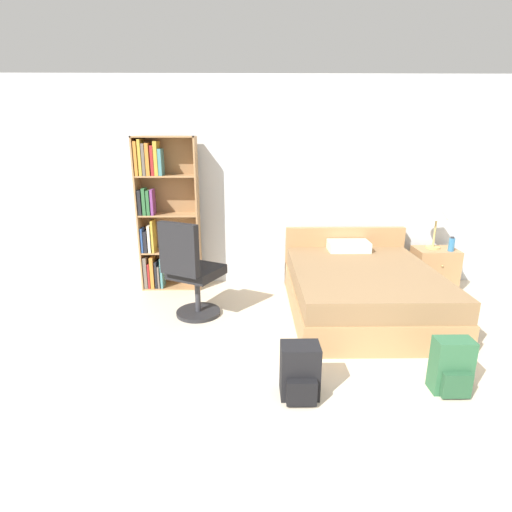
# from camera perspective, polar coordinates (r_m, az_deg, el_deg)

# --- Properties ---
(ground_plane) EXTENTS (14.00, 14.00, 0.00)m
(ground_plane) POSITION_cam_1_polar(r_m,az_deg,el_deg) (2.79, 17.71, -26.68)
(ground_plane) COLOR beige
(wall_back) EXTENTS (9.00, 0.06, 2.60)m
(wall_back) POSITION_cam_1_polar(r_m,az_deg,el_deg) (5.23, 7.97, 10.10)
(wall_back) COLOR silver
(wall_back) RESTS_ON ground_plane
(bookshelf) EXTENTS (0.74, 0.26, 1.89)m
(bookshelf) POSITION_cam_1_polar(r_m,az_deg,el_deg) (5.11, -13.45, 5.92)
(bookshelf) COLOR #AD7F51
(bookshelf) RESTS_ON ground_plane
(bed) EXTENTS (1.53, 1.92, 0.77)m
(bed) POSITION_cam_1_polar(r_m,az_deg,el_deg) (4.59, 14.71, -4.48)
(bed) COLOR #AD7F51
(bed) RESTS_ON ground_plane
(office_chair) EXTENTS (0.67, 0.71, 1.08)m
(office_chair) POSITION_cam_1_polar(r_m,az_deg,el_deg) (4.24, -9.27, -2.34)
(office_chair) COLOR #232326
(office_chair) RESTS_ON ground_plane
(nightstand) EXTENTS (0.51, 0.41, 0.53)m
(nightstand) POSITION_cam_1_polar(r_m,az_deg,el_deg) (5.57, 24.06, -1.70)
(nightstand) COLOR #AD7F51
(nightstand) RESTS_ON ground_plane
(table_lamp) EXTENTS (0.26, 0.26, 0.55)m
(table_lamp) POSITION_cam_1_polar(r_m,az_deg,el_deg) (5.43, 24.46, 5.48)
(table_lamp) COLOR tan
(table_lamp) RESTS_ON nightstand
(water_bottle) EXTENTS (0.07, 0.07, 0.18)m
(water_bottle) POSITION_cam_1_polar(r_m,az_deg,el_deg) (5.46, 26.15, 1.51)
(water_bottle) COLOR teal
(water_bottle) RESTS_ON nightstand
(backpack_green) EXTENTS (0.28, 0.22, 0.43)m
(backpack_green) POSITION_cam_1_polar(r_m,az_deg,el_deg) (3.47, 26.18, -14.09)
(backpack_green) COLOR #2D603D
(backpack_green) RESTS_ON ground_plane
(backpack_black) EXTENTS (0.29, 0.27, 0.42)m
(backpack_black) POSITION_cam_1_polar(r_m,az_deg,el_deg) (3.11, 6.30, -16.22)
(backpack_black) COLOR black
(backpack_black) RESTS_ON ground_plane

